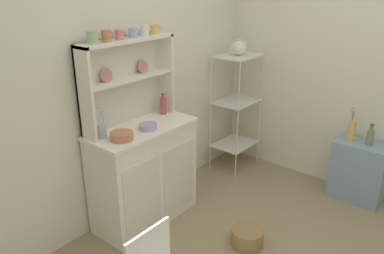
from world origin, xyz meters
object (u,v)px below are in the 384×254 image
(utensil_jar, at_px, (101,130))
(porcelain_teapot, at_px, (239,48))
(hutch_cabinet, at_px, (144,173))
(jam_bottle, at_px, (163,105))
(bakers_rack, at_px, (236,101))
(oil_bottle, at_px, (370,137))
(side_shelf_blue, at_px, (358,171))
(cup_sage_0, at_px, (93,37))
(flower_vase, at_px, (352,128))
(hutch_shelf_unit, at_px, (125,75))
(bowl_mixing_large, at_px, (122,136))
(floor_basket, at_px, (247,237))

(utensil_jar, xyz_separation_m, porcelain_teapot, (1.71, -0.11, 0.41))
(hutch_cabinet, bearing_deg, jam_bottle, 13.94)
(bakers_rack, distance_m, oil_bottle, 1.37)
(porcelain_teapot, bearing_deg, side_shelf_blue, -82.41)
(cup_sage_0, relative_size, flower_vase, 0.27)
(jam_bottle, bearing_deg, hutch_shelf_unit, 167.59)
(hutch_shelf_unit, relative_size, cup_sage_0, 9.41)
(bowl_mixing_large, relative_size, oil_bottle, 0.86)
(jam_bottle, xyz_separation_m, flower_vase, (1.19, -1.31, -0.25))
(hutch_shelf_unit, relative_size, side_shelf_blue, 1.51)
(bowl_mixing_large, bearing_deg, bakers_rack, 1.36)
(side_shelf_blue, height_order, flower_vase, flower_vase)
(jam_bottle, relative_size, utensil_jar, 0.80)
(floor_basket, distance_m, flower_vase, 1.46)
(side_shelf_blue, xyz_separation_m, oil_bottle, (0.00, -0.05, 0.37))
(hutch_cabinet, bearing_deg, oil_bottle, -42.08)
(hutch_shelf_unit, distance_m, side_shelf_blue, 2.37)
(hutch_cabinet, height_order, side_shelf_blue, hutch_cabinet)
(bowl_mixing_large, bearing_deg, hutch_shelf_unit, 40.70)
(floor_basket, bearing_deg, hutch_cabinet, 105.90)
(side_shelf_blue, distance_m, cup_sage_0, 2.71)
(utensil_jar, distance_m, porcelain_teapot, 1.76)
(floor_basket, bearing_deg, cup_sage_0, 119.10)
(oil_bottle, bearing_deg, side_shelf_blue, 90.00)
(utensil_jar, bearing_deg, bakers_rack, -3.75)
(bowl_mixing_large, relative_size, porcelain_teapot, 0.73)
(oil_bottle, bearing_deg, floor_basket, 159.28)
(hutch_shelf_unit, height_order, bowl_mixing_large, hutch_shelf_unit)
(bakers_rack, distance_m, side_shelf_blue, 1.41)
(bakers_rack, height_order, oil_bottle, bakers_rack)
(bakers_rack, relative_size, cup_sage_0, 13.67)
(hutch_cabinet, relative_size, porcelain_teapot, 3.89)
(cup_sage_0, relative_size, bowl_mixing_large, 0.53)
(bakers_rack, xyz_separation_m, flower_vase, (0.17, -1.18, -0.08))
(utensil_jar, bearing_deg, side_shelf_blue, -36.96)
(bowl_mixing_large, height_order, flower_vase, bowl_mixing_large)
(hutch_cabinet, distance_m, bowl_mixing_large, 0.54)
(floor_basket, distance_m, cup_sage_0, 1.95)
(flower_vase, height_order, oil_bottle, flower_vase)
(hutch_cabinet, bearing_deg, flower_vase, -38.41)
(hutch_shelf_unit, bearing_deg, bowl_mixing_large, -139.30)
(hutch_shelf_unit, height_order, cup_sage_0, cup_sage_0)
(jam_bottle, bearing_deg, flower_vase, -47.65)
(utensil_jar, bearing_deg, oil_bottle, -37.88)
(side_shelf_blue, xyz_separation_m, flower_vase, (0.00, 0.12, 0.42))
(hutch_shelf_unit, bearing_deg, bakers_rack, -8.23)
(jam_bottle, height_order, flower_vase, jam_bottle)
(floor_basket, xyz_separation_m, bowl_mixing_large, (-0.53, 0.83, 0.84))
(jam_bottle, distance_m, flower_vase, 1.78)
(side_shelf_blue, relative_size, cup_sage_0, 6.25)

